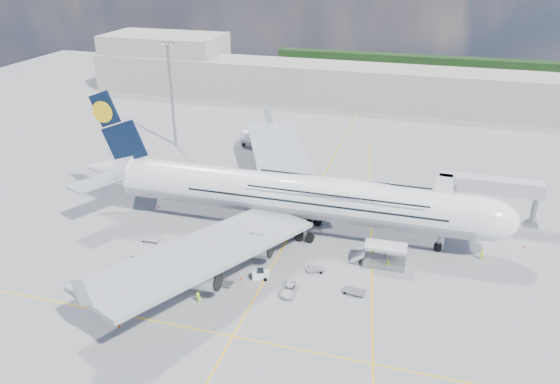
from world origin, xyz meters
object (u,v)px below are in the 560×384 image
(dolly_row_c, at_px, (223,283))
(cone_nose, at_px, (524,247))
(catering_truck_outer, at_px, (253,140))
(cone_wing_left_outer, at_px, (274,174))
(airliner, at_px, (294,195))
(dolly_row_b, at_px, (142,256))
(catering_truck_inner, at_px, (252,187))
(crew_loader, at_px, (388,266))
(dolly_nose_near, at_px, (315,269))
(cone_wing_right_outer, at_px, (119,325))
(light_mast, at_px, (172,93))
(crew_tug, at_px, (198,297))
(cone_wing_right_inner, at_px, (241,279))
(crew_nose, at_px, (482,255))
(dolly_nose_far, at_px, (354,291))
(baggage_tug, at_px, (261,275))
(cone_tail, at_px, (159,206))
(jet_bridge, at_px, (472,190))
(dolly_back, at_px, (151,239))
(crew_van, at_px, (373,252))
(cargo_loader, at_px, (384,258))
(dolly_row_a, at_px, (117,277))
(cone_wing_left_inner, at_px, (234,198))
(crew_wing, at_px, (207,254))
(service_van, at_px, (289,289))

(dolly_row_c, xyz_separation_m, cone_nose, (44.66, 24.13, -0.11))
(catering_truck_outer, height_order, cone_wing_left_outer, catering_truck_outer)
(airliner, distance_m, dolly_row_b, 27.47)
(catering_truck_inner, height_order, crew_loader, catering_truck_inner)
(dolly_nose_near, relative_size, cone_wing_right_outer, 6.00)
(light_mast, bearing_deg, dolly_nose_near, -45.05)
(light_mast, distance_m, catering_truck_inner, 38.05)
(crew_tug, bearing_deg, cone_wing_right_inner, 69.41)
(catering_truck_inner, distance_m, cone_nose, 51.36)
(catering_truck_inner, height_order, crew_nose, catering_truck_inner)
(cone_wing_left_outer, bearing_deg, crew_nose, -29.64)
(dolly_nose_far, bearing_deg, crew_nose, 48.46)
(airliner, bearing_deg, light_mast, 139.00)
(baggage_tug, relative_size, cone_tail, 5.87)
(light_mast, distance_m, catering_truck_outer, 22.83)
(dolly_nose_far, height_order, cone_wing_right_outer, cone_wing_right_outer)
(dolly_row_c, bearing_deg, jet_bridge, 49.21)
(dolly_back, bearing_deg, crew_van, 9.32)
(cargo_loader, xyz_separation_m, dolly_row_a, (-37.95, -16.08, -0.33))
(baggage_tug, bearing_deg, cone_tail, 122.14)
(dolly_row_a, height_order, cone_wing_right_outer, dolly_row_a)
(cone_wing_right_inner, bearing_deg, dolly_row_a, -162.07)
(cone_wing_left_inner, bearing_deg, dolly_nose_near, -44.49)
(baggage_tug, relative_size, cone_nose, 5.70)
(dolly_row_b, height_order, cone_wing_right_inner, cone_wing_right_inner)
(crew_wing, bearing_deg, cone_tail, 41.93)
(cone_wing_right_inner, distance_m, cone_wing_right_outer, 19.04)
(crew_loader, relative_size, crew_tug, 1.09)
(cone_wing_left_outer, bearing_deg, jet_bridge, -16.96)
(crew_nose, relative_size, cone_wing_right_outer, 3.32)
(dolly_nose_far, relative_size, crew_van, 2.29)
(cone_wing_right_inner, bearing_deg, cone_wing_left_inner, 112.45)
(cargo_loader, xyz_separation_m, dolly_back, (-39.10, -3.51, -0.91))
(airliner, xyz_separation_m, cargo_loader, (16.56, -7.11, -5.62))
(dolly_row_b, height_order, crew_loader, crew_loader)
(dolly_row_a, height_order, cone_wing_right_inner, dolly_row_a)
(crew_tug, distance_m, cone_wing_left_inner, 34.09)
(jet_bridge, bearing_deg, crew_loader, -121.86)
(service_van, relative_size, crew_loader, 2.40)
(crew_wing, relative_size, cone_tail, 4.12)
(crew_nose, xyz_separation_m, cone_wing_left_outer, (-42.46, 24.16, -0.58))
(cone_tail, bearing_deg, dolly_row_c, -44.02)
(cargo_loader, height_order, dolly_nose_far, cargo_loader)
(crew_wing, bearing_deg, dolly_nose_near, -91.04)
(dolly_row_a, bearing_deg, crew_tug, -19.51)
(crew_nose, bearing_deg, dolly_back, -176.78)
(dolly_row_c, relative_size, dolly_nose_far, 0.96)
(dolly_back, height_order, cone_tail, cone_tail)
(cargo_loader, bearing_deg, dolly_back, -174.87)
(dolly_back, xyz_separation_m, cone_wing_right_outer, (7.00, -21.80, -0.09))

